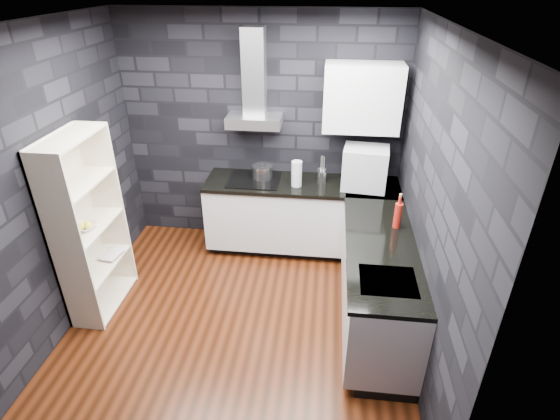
% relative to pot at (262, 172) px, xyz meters
% --- Properties ---
extents(ground, '(3.20, 3.20, 0.00)m').
position_rel_pot_xyz_m(ground, '(-0.04, -1.35, -0.98)').
color(ground, '#441B0B').
extents(ceiling, '(3.20, 3.20, 0.00)m').
position_rel_pot_xyz_m(ceiling, '(-0.04, -1.35, 1.72)').
color(ceiling, silver).
extents(wall_back, '(3.20, 0.05, 2.70)m').
position_rel_pot_xyz_m(wall_back, '(-0.04, 0.27, 0.37)').
color(wall_back, black).
rests_on(wall_back, ground).
extents(wall_front, '(3.20, 0.05, 2.70)m').
position_rel_pot_xyz_m(wall_front, '(-0.04, -2.98, 0.37)').
color(wall_front, black).
rests_on(wall_front, ground).
extents(wall_left, '(0.05, 3.20, 2.70)m').
position_rel_pot_xyz_m(wall_left, '(-1.66, -1.35, 0.37)').
color(wall_left, black).
rests_on(wall_left, ground).
extents(wall_right, '(0.05, 3.20, 2.70)m').
position_rel_pot_xyz_m(wall_right, '(1.59, -1.35, 0.37)').
color(wall_right, black).
rests_on(wall_right, ground).
extents(toekick_back, '(2.18, 0.50, 0.10)m').
position_rel_pot_xyz_m(toekick_back, '(0.46, -0.01, -0.93)').
color(toekick_back, black).
rests_on(toekick_back, ground).
extents(toekick_right, '(0.50, 1.78, 0.10)m').
position_rel_pot_xyz_m(toekick_right, '(1.30, -1.25, -0.93)').
color(toekick_right, black).
rests_on(toekick_right, ground).
extents(counter_back_cab, '(2.20, 0.60, 0.76)m').
position_rel_pot_xyz_m(counter_back_cab, '(0.46, -0.05, -0.50)').
color(counter_back_cab, silver).
rests_on(counter_back_cab, ground).
extents(counter_right_cab, '(0.60, 1.80, 0.76)m').
position_rel_pot_xyz_m(counter_right_cab, '(1.26, -1.25, -0.50)').
color(counter_right_cab, silver).
rests_on(counter_right_cab, ground).
extents(counter_back_top, '(2.20, 0.62, 0.04)m').
position_rel_pot_xyz_m(counter_back_top, '(0.46, -0.06, -0.10)').
color(counter_back_top, black).
rests_on(counter_back_top, counter_back_cab).
extents(counter_right_top, '(0.62, 1.80, 0.04)m').
position_rel_pot_xyz_m(counter_right_top, '(1.25, -1.25, -0.10)').
color(counter_right_top, black).
rests_on(counter_right_top, counter_right_cab).
extents(counter_corner_top, '(0.62, 0.62, 0.04)m').
position_rel_pot_xyz_m(counter_corner_top, '(1.26, -0.05, -0.10)').
color(counter_corner_top, black).
rests_on(counter_corner_top, counter_right_cab).
extents(hood_body, '(0.60, 0.34, 0.12)m').
position_rel_pot_xyz_m(hood_body, '(-0.09, 0.08, 0.58)').
color(hood_body, silver).
rests_on(hood_body, wall_back).
extents(hood_chimney, '(0.24, 0.20, 0.90)m').
position_rel_pot_xyz_m(hood_chimney, '(-0.09, 0.15, 1.09)').
color(hood_chimney, silver).
rests_on(hood_chimney, hood_body).
extents(upper_cabinet, '(0.80, 0.35, 0.70)m').
position_rel_pot_xyz_m(upper_cabinet, '(1.06, 0.07, 0.87)').
color(upper_cabinet, silver).
rests_on(upper_cabinet, wall_back).
extents(cooktop, '(0.58, 0.50, 0.01)m').
position_rel_pot_xyz_m(cooktop, '(-0.09, -0.05, -0.07)').
color(cooktop, black).
rests_on(cooktop, counter_back_top).
extents(sink_rim, '(0.44, 0.40, 0.01)m').
position_rel_pot_xyz_m(sink_rim, '(1.26, -1.75, -0.09)').
color(sink_rim, silver).
rests_on(sink_rim, counter_right_top).
extents(pot, '(0.28, 0.28, 0.14)m').
position_rel_pot_xyz_m(pot, '(0.00, 0.00, 0.00)').
color(pot, '#B6B6BB').
rests_on(pot, cooktop).
extents(glass_vase, '(0.14, 0.14, 0.29)m').
position_rel_pot_xyz_m(glass_vase, '(0.41, -0.14, 0.06)').
color(glass_vase, silver).
rests_on(glass_vase, counter_back_top).
extents(storage_jar, '(0.11, 0.11, 0.11)m').
position_rel_pot_xyz_m(storage_jar, '(0.68, 0.06, -0.02)').
color(storage_jar, tan).
rests_on(storage_jar, counter_back_top).
extents(utensil_crock, '(0.12, 0.12, 0.13)m').
position_rel_pot_xyz_m(utensil_crock, '(0.68, -0.02, -0.01)').
color(utensil_crock, '#B6B6BB').
rests_on(utensil_crock, counter_back_top).
extents(appliance_garage, '(0.51, 0.41, 0.47)m').
position_rel_pot_xyz_m(appliance_garage, '(1.15, -0.09, 0.15)').
color(appliance_garage, '#AFB2B7').
rests_on(appliance_garage, counter_back_top).
extents(red_bottle, '(0.08, 0.08, 0.25)m').
position_rel_pot_xyz_m(red_bottle, '(1.41, -0.92, 0.04)').
color(red_bottle, maroon).
rests_on(red_bottle, counter_right_top).
extents(bookshelf, '(0.49, 0.85, 1.80)m').
position_rel_pot_xyz_m(bookshelf, '(-1.46, -1.27, -0.08)').
color(bookshelf, beige).
rests_on(bookshelf, ground).
extents(fruit_bowl, '(0.24, 0.24, 0.05)m').
position_rel_pot_xyz_m(fruit_bowl, '(-1.46, -1.32, -0.04)').
color(fruit_bowl, silver).
rests_on(fruit_bowl, bookshelf).
extents(book_red, '(0.16, 0.02, 0.21)m').
position_rel_pot_xyz_m(book_red, '(-1.48, -1.09, -0.41)').
color(book_red, maroon).
rests_on(book_red, bookshelf).
extents(book_second, '(0.17, 0.05, 0.23)m').
position_rel_pot_xyz_m(book_second, '(-1.47, -1.09, -0.39)').
color(book_second, '#B2B2B2').
rests_on(book_second, bookshelf).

